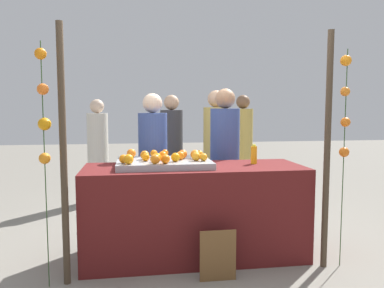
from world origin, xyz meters
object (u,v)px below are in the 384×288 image
orange_0 (180,156)px  chalkboard_sign (218,256)px  juice_bottle (254,155)px  vendor_left (153,170)px  stall_counter (194,211)px  orange_1 (183,154)px  vendor_right (225,167)px

orange_0 → chalkboard_sign: (0.24, -0.59, -0.78)m
juice_bottle → vendor_left: bearing=148.6°
stall_counter → juice_bottle: (0.61, 0.07, 0.53)m
orange_1 → vendor_right: 0.80m
orange_1 → vendor_left: (-0.26, 0.55, -0.24)m
stall_counter → chalkboard_sign: 0.61m
stall_counter → orange_1: size_ratio=24.02×
chalkboard_sign → vendor_left: size_ratio=0.28×
stall_counter → vendor_left: bearing=118.4°
orange_0 → juice_bottle: juice_bottle is taller
orange_1 → juice_bottle: (0.71, -0.04, -0.01)m
juice_bottle → vendor_right: 0.63m
vendor_left → vendor_right: vendor_right is taller
orange_1 → vendor_left: vendor_left is taller
chalkboard_sign → vendor_right: 1.37m
juice_bottle → chalkboard_sign: size_ratio=0.44×
stall_counter → juice_bottle: size_ratio=10.80×
stall_counter → vendor_left: (-0.36, 0.67, 0.30)m
orange_0 → vendor_right: 0.88m
juice_bottle → chalkboard_sign: (-0.50, -0.63, -0.77)m
stall_counter → vendor_right: bearing=54.9°
orange_0 → juice_bottle: size_ratio=0.42×
vendor_left → stall_counter: bearing=-61.6°
juice_bottle → orange_0: bearing=-177.0°
orange_0 → vendor_left: size_ratio=0.05×
stall_counter → vendor_left: 0.82m
orange_0 → vendor_left: (-0.23, 0.64, -0.24)m
orange_0 → orange_1: orange_1 is taller
orange_1 → chalkboard_sign: size_ratio=0.20×
orange_1 → juice_bottle: 0.71m
orange_1 → orange_0: bearing=-113.2°
chalkboard_sign → orange_1: bearing=107.2°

